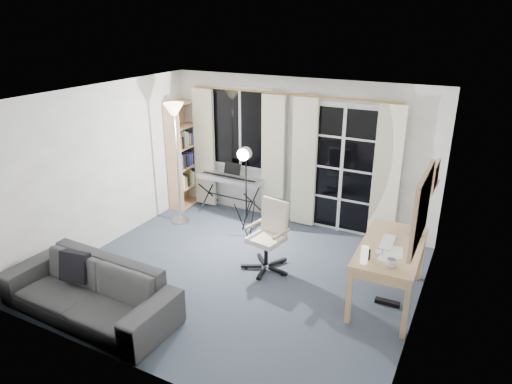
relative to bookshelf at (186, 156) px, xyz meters
The scene contains 17 objects.
floor 2.95m from the bookshelf, 40.68° to the right, with size 4.50×4.00×0.02m, color #3C4857.
window 1.23m from the bookshelf, ahead, with size 1.20×0.08×1.40m.
french_door 2.88m from the bookshelf, ahead, with size 1.32×0.09×2.11m.
curtains 1.99m from the bookshelf, ahead, with size 3.60×0.07×2.13m.
bookshelf is the anchor object (origin of this frame).
torchiere_lamp 1.14m from the bookshelf, 63.12° to the right, with size 0.35×0.35×2.02m.
keyboard_piano 1.03m from the bookshelf, ahead, with size 1.20×0.62×0.86m.
studio_light 1.82m from the bookshelf, 24.73° to the right, with size 0.28×0.30×1.49m.
office_chair 2.80m from the bookshelf, 30.47° to the right, with size 0.67×0.67×0.97m.
desk 4.28m from the bookshelf, 20.39° to the right, with size 0.74×1.41×0.74m.
monitor 4.33m from the bookshelf, 13.88° to the right, with size 0.18×0.54×0.47m.
desk_clutter 4.31m from the bookshelf, 23.53° to the right, with size 0.42×0.85×0.94m.
mug 4.56m from the bookshelf, 25.85° to the right, with size 0.12×0.10×0.12m, color silver.
wall_mirror 4.90m from the bookshelf, 26.59° to the right, with size 0.04×0.94×0.74m.
framed_print 4.59m from the bookshelf, 16.33° to the right, with size 0.03×0.42×0.32m.
wall_shelf 4.38m from the bookshelf, 10.26° to the right, with size 0.16×0.30×0.18m.
sofa 3.55m from the bookshelf, 73.54° to the right, with size 2.16×0.69×0.84m.
Camera 1 is at (2.65, -4.65, 3.27)m, focal length 32.00 mm.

